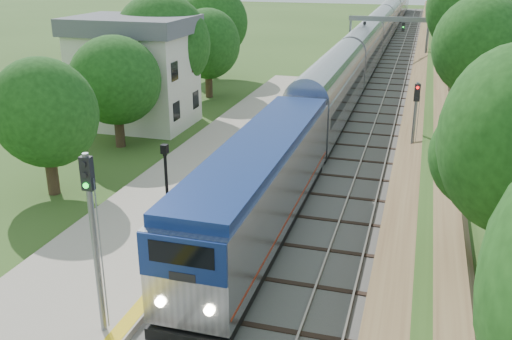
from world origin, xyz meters
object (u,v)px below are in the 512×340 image
(signal_farside, at_px, (414,123))
(signal_gantry, at_px, (388,30))
(train, at_px, (378,34))
(signal_platform, at_px, (93,226))
(lamppost_far, at_px, (167,197))
(station_building, at_px, (135,71))

(signal_farside, bearing_deg, signal_gantry, 96.65)
(train, bearing_deg, signal_farside, -82.98)
(signal_gantry, height_order, signal_platform, signal_platform)
(signal_gantry, relative_size, train, 0.06)
(lamppost_far, bearing_deg, signal_platform, -83.85)
(signal_gantry, relative_size, lamppost_far, 1.98)
(train, xyz_separation_m, signal_platform, (-2.90, -67.25, 1.95))
(station_building, height_order, signal_farside, station_building)
(station_building, relative_size, signal_farside, 1.52)
(lamppost_far, xyz_separation_m, signal_farside, (9.83, 10.14, 1.32))
(signal_farside, bearing_deg, lamppost_far, -134.11)
(train, bearing_deg, lamppost_far, -93.44)
(signal_gantry, relative_size, signal_platform, 1.37)
(signal_gantry, distance_m, lamppost_far, 42.64)
(station_building, bearing_deg, signal_gantry, 56.62)
(lamppost_far, distance_m, signal_farside, 14.18)
(station_building, relative_size, lamppost_far, 2.03)
(lamppost_far, distance_m, signal_platform, 7.07)
(train, relative_size, signal_farside, 24.05)
(station_building, bearing_deg, lamppost_far, -58.83)
(train, xyz_separation_m, lamppost_far, (-3.63, -60.47, 0.08))
(signal_farside, bearing_deg, station_building, 160.89)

